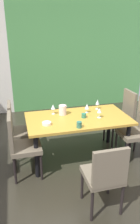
# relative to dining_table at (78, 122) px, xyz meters

# --- Properties ---
(ground_plane) EXTENTS (5.86, 6.12, 0.02)m
(ground_plane) POSITION_rel_dining_table_xyz_m (-0.21, -0.42, -0.68)
(ground_plane) COLOR #2A281E
(garden_window_panel) EXTENTS (3.75, 0.10, 2.90)m
(garden_window_panel) POSITION_rel_dining_table_xyz_m (0.85, 2.59, 0.78)
(garden_window_panel) COLOR #4D924C
(garden_window_panel) RESTS_ON ground_plane
(dining_table) EXTENTS (1.69, 0.93, 0.76)m
(dining_table) POSITION_rel_dining_table_xyz_m (0.00, 0.00, 0.00)
(dining_table) COLOR gold
(dining_table) RESTS_ON ground_plane
(chair_left_far) EXTENTS (0.45, 0.44, 1.01)m
(chair_left_far) POSITION_rel_dining_table_xyz_m (-0.97, 0.27, -0.11)
(chair_left_far) COLOR #695F4C
(chair_left_far) RESTS_ON ground_plane
(chair_right_far) EXTENTS (0.44, 0.44, 1.06)m
(chair_right_far) POSITION_rel_dining_table_xyz_m (0.97, 0.27, -0.09)
(chair_right_far) COLOR #695F4C
(chair_right_far) RESTS_ON ground_plane
(chair_right_near) EXTENTS (0.44, 0.44, 1.07)m
(chair_right_near) POSITION_rel_dining_table_xyz_m (0.97, -0.27, -0.08)
(chair_right_near) COLOR #695F4C
(chair_right_near) RESTS_ON ground_plane
(chair_head_near) EXTENTS (0.44, 0.44, 0.94)m
(chair_head_near) POSITION_rel_dining_table_xyz_m (-0.04, -1.24, -0.13)
(chair_head_near) COLOR #695F4C
(chair_head_near) RESTS_ON ground_plane
(chair_left_near) EXTENTS (0.45, 0.44, 1.01)m
(chair_left_near) POSITION_rel_dining_table_xyz_m (-0.97, -0.27, -0.10)
(chair_left_near) COLOR #695F4C
(chair_left_near) RESTS_ON ground_plane
(wine_glass_center) EXTENTS (0.07, 0.07, 0.16)m
(wine_glass_center) POSITION_rel_dining_table_xyz_m (0.33, -0.09, 0.21)
(wine_glass_center) COLOR silver
(wine_glass_center) RESTS_ON dining_table
(wine_glass_south) EXTENTS (0.07, 0.07, 0.18)m
(wine_glass_south) POSITION_rel_dining_table_xyz_m (0.45, 0.29, 0.22)
(wine_glass_south) COLOR silver
(wine_glass_south) RESTS_ON dining_table
(wine_glass_left) EXTENTS (0.07, 0.07, 0.17)m
(wine_glass_left) POSITION_rel_dining_table_xyz_m (-0.37, 0.26, 0.22)
(wine_glass_left) COLOR silver
(wine_glass_left) RESTS_ON dining_table
(wine_glass_rear) EXTENTS (0.08, 0.08, 0.16)m
(wine_glass_rear) POSITION_rel_dining_table_xyz_m (0.22, 0.18, 0.20)
(wine_glass_rear) COLOR silver
(wine_glass_rear) RESTS_ON dining_table
(serving_bowl_corner) EXTENTS (0.14, 0.14, 0.04)m
(serving_bowl_corner) POSITION_rel_dining_table_xyz_m (-0.55, -0.15, 0.11)
(serving_bowl_corner) COLOR white
(serving_bowl_corner) RESTS_ON dining_table
(cup_front) EXTENTS (0.08, 0.08, 0.07)m
(cup_front) POSITION_rel_dining_table_xyz_m (0.09, -0.03, 0.13)
(cup_front) COLOR #2E755B
(cup_front) RESTS_ON dining_table
(cup_east) EXTENTS (0.08, 0.08, 0.09)m
(cup_east) POSITION_rel_dining_table_xyz_m (-0.09, -0.38, 0.14)
(cup_east) COLOR #34705A
(cup_east) RESTS_ON dining_table
(pitcher_west) EXTENTS (0.14, 0.13, 0.17)m
(pitcher_west) POSITION_rel_dining_table_xyz_m (-0.22, 0.19, 0.17)
(pitcher_west) COLOR beige
(pitcher_west) RESTS_ON dining_table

